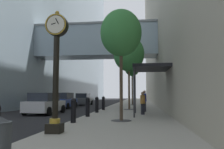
{
  "coord_description": "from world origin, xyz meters",
  "views": [
    {
      "loc": [
        3.71,
        -2.54,
        1.56
      ],
      "look_at": [
        0.85,
        20.42,
        3.59
      ],
      "focal_mm": 35.98,
      "sensor_mm": 36.0,
      "label": 1
    }
  ],
  "objects": [
    {
      "name": "bollard_sixth",
      "position": [
        0.39,
        17.76,
        0.78
      ],
      "size": [
        0.28,
        0.28,
        1.22
      ],
      "color": "black",
      "rests_on": "sidewalk_right"
    },
    {
      "name": "car_white_far",
      "position": [
        -3.76,
        14.49,
        0.8
      ],
      "size": [
        2.21,
        4.07,
        1.65
      ],
      "color": "silver",
      "rests_on": "ground"
    },
    {
      "name": "bollard_fourth",
      "position": [
        0.39,
        11.57,
        0.78
      ],
      "size": [
        0.28,
        0.28,
        1.22
      ],
      "color": "black",
      "rests_on": "sidewalk_right"
    },
    {
      "name": "street_tree_near",
      "position": [
        2.7,
        9.58,
        4.9
      ],
      "size": [
        2.27,
        2.27,
        6.1
      ],
      "color": "#333335",
      "rests_on": "sidewalk_right"
    },
    {
      "name": "street_tree_mid_far",
      "position": [
        2.7,
        27.33,
        5.07
      ],
      "size": [
        2.03,
        2.03,
        6.14
      ],
      "color": "#333335",
      "rests_on": "sidewalk_right"
    },
    {
      "name": "storefront_awning",
      "position": [
        4.43,
        12.94,
        3.28
      ],
      "size": [
        2.4,
        3.6,
        3.3
      ],
      "color": "black",
      "rests_on": "sidewalk_right"
    },
    {
      "name": "pedestrian_walking",
      "position": [
        4.06,
        15.96,
        1.05
      ],
      "size": [
        0.35,
        0.46,
        1.72
      ],
      "color": "#23232D",
      "rests_on": "sidewalk_right"
    },
    {
      "name": "bollard_fifth",
      "position": [
        0.39,
        14.67,
        0.78
      ],
      "size": [
        0.28,
        0.28,
        1.22
      ],
      "color": "black",
      "rests_on": "sidewalk_right"
    },
    {
      "name": "street_tree_mid_near",
      "position": [
        2.7,
        18.45,
        5.33
      ],
      "size": [
        2.91,
        2.91,
        6.88
      ],
      "color": "#333335",
      "rests_on": "sidewalk_right"
    },
    {
      "name": "street_clock",
      "position": [
        0.58,
        5.51,
        2.67
      ],
      "size": [
        0.84,
        0.55,
        4.61
      ],
      "color": "black",
      "rests_on": "sidewalk_right"
    },
    {
      "name": "ground_plane",
      "position": [
        0.0,
        27.0,
        0.0
      ],
      "size": [
        110.0,
        110.0,
        0.0
      ],
      "primitive_type": "plane",
      "color": "black",
      "rests_on": "ground"
    },
    {
      "name": "car_grey_near",
      "position": [
        -4.23,
        28.57,
        0.81
      ],
      "size": [
        2.05,
        4.71,
        1.67
      ],
      "color": "slate",
      "rests_on": "ground"
    },
    {
      "name": "pedestrian_by_clock",
      "position": [
        3.89,
        13.43,
        0.97
      ],
      "size": [
        0.48,
        0.48,
        1.58
      ],
      "color": "#23232D",
      "rests_on": "sidewalk_right"
    },
    {
      "name": "car_blue_mid",
      "position": [
        -4.66,
        21.56,
        0.83
      ],
      "size": [
        2.03,
        4.34,
        1.72
      ],
      "color": "navy",
      "rests_on": "ground"
    },
    {
      "name": "bollard_third",
      "position": [
        0.39,
        8.48,
        0.78
      ],
      "size": [
        0.28,
        0.28,
        1.22
      ],
      "color": "black",
      "rests_on": "sidewalk_right"
    },
    {
      "name": "sidewalk_right",
      "position": [
        2.83,
        30.0,
        0.07
      ],
      "size": [
        5.67,
        80.0,
        0.14
      ],
      "primitive_type": "cube",
      "color": "#9E998E",
      "rests_on": "ground"
    }
  ]
}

